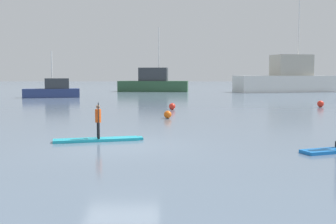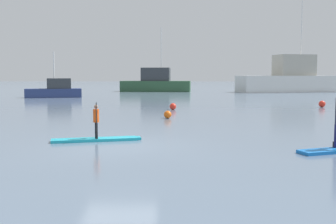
{
  "view_description": "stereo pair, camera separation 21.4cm",
  "coord_description": "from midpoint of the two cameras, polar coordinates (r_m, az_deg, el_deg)",
  "views": [
    {
      "loc": [
        1.55,
        -13.76,
        2.38
      ],
      "look_at": [
        1.61,
        1.81,
        0.96
      ],
      "focal_mm": 44.53,
      "sensor_mm": 36.0,
      "label": 1
    },
    {
      "loc": [
        1.76,
        -13.75,
        2.38
      ],
      "look_at": [
        1.61,
        1.81,
        0.96
      ],
      "focal_mm": 44.53,
      "sensor_mm": 36.0,
      "label": 2
    }
  ],
  "objects": [
    {
      "name": "ground_plane",
      "position": [
        14.06,
        -6.25,
        -4.55
      ],
      "size": [
        240.0,
        240.0,
        0.0
      ],
      "primitive_type": "plane",
      "color": "slate"
    },
    {
      "name": "paddleboard_near",
      "position": [
        15.07,
        -9.37,
        -3.74
      ],
      "size": [
        3.18,
        1.28,
        0.1
      ],
      "color": "#1E9EB2",
      "rests_on": "ground"
    },
    {
      "name": "paddler_child_solo",
      "position": [
        14.97,
        -9.4,
        -1.0
      ],
      "size": [
        0.25,
        0.4,
        1.29
      ],
      "color": "black",
      "rests_on": "paddleboard_near"
    },
    {
      "name": "fishing_boat_white_large",
      "position": [
        57.56,
        16.34,
        4.41
      ],
      "size": [
        13.79,
        6.81,
        13.25
      ],
      "color": "silver",
      "rests_on": "ground"
    },
    {
      "name": "fishing_boat_green_midground",
      "position": [
        43.72,
        -15.05,
        2.9
      ],
      "size": [
        5.71,
        2.77,
        4.64
      ],
      "color": "navy",
      "rests_on": "ground"
    },
    {
      "name": "motor_boat_small_navy",
      "position": [
        56.49,
        -1.59,
        4.01
      ],
      "size": [
        9.56,
        3.47,
        8.58
      ],
      "color": "#2D5638",
      "rests_on": "ground"
    },
    {
      "name": "mooring_buoy_near",
      "position": [
        31.87,
        20.52,
        1.04
      ],
      "size": [
        0.47,
        0.47,
        0.47
      ],
      "primitive_type": "sphere",
      "color": "red",
      "rests_on": "ground"
    },
    {
      "name": "mooring_buoy_mid",
      "position": [
        22.37,
        0.22,
        -0.35
      ],
      "size": [
        0.41,
        0.41,
        0.41
      ],
      "primitive_type": "sphere",
      "color": "orange",
      "rests_on": "ground"
    },
    {
      "name": "mooring_buoy_far",
      "position": [
        27.73,
        0.89,
        0.76
      ],
      "size": [
        0.44,
        0.44,
        0.44
      ],
      "primitive_type": "sphere",
      "color": "red",
      "rests_on": "ground"
    }
  ]
}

